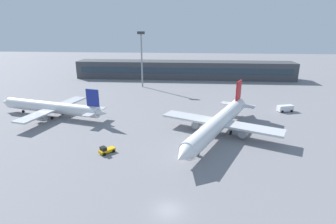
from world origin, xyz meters
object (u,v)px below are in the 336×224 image
service_van_white (285,108)px  baggage_tug_yellow (106,150)px  floodlight_tower_west (142,55)px  airplane_mid (51,107)px  airplane_near (218,123)px

service_van_white → baggage_tug_yellow: bearing=-145.4°
baggage_tug_yellow → floodlight_tower_west: floodlight_tower_west is taller
airplane_mid → baggage_tug_yellow: size_ratio=10.71×
floodlight_tower_west → airplane_near: bearing=-62.2°
baggage_tug_yellow → floodlight_tower_west: 68.98m
airplane_near → baggage_tug_yellow: size_ratio=11.65×
airplane_near → service_van_white: bearing=42.8°
service_van_white → floodlight_tower_west: bearing=148.3°
floodlight_tower_west → airplane_mid: bearing=-115.8°
service_van_white → floodlight_tower_west: 64.15m
airplane_near → floodlight_tower_west: bearing=117.8°
service_van_white → floodlight_tower_west: size_ratio=0.23×
airplane_mid → service_van_white: bearing=8.4°
airplane_mid → floodlight_tower_west: 50.15m
airplane_mid → service_van_white: (74.68, 11.01, -1.89)m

